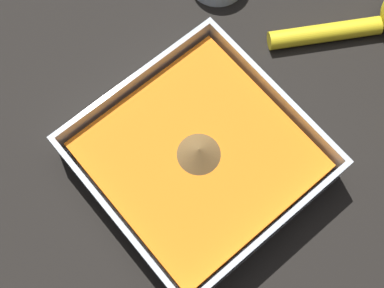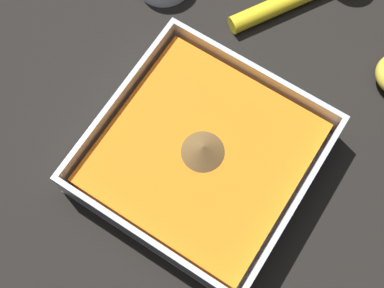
{
  "view_description": "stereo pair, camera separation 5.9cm",
  "coord_description": "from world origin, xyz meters",
  "views": [
    {
      "loc": [
        -0.11,
        0.15,
        0.58
      ],
      "look_at": [
        0.04,
        0.02,
        0.03
      ],
      "focal_mm": 50.0,
      "sensor_mm": 36.0,
      "label": 1
    },
    {
      "loc": [
        -0.07,
        0.19,
        0.58
      ],
      "look_at": [
        0.04,
        0.02,
        0.03
      ],
      "focal_mm": 50.0,
      "sensor_mm": 36.0,
      "label": 2
    }
  ],
  "objects": [
    {
      "name": "ground_plane",
      "position": [
        0.0,
        0.0,
        0.0
      ],
      "size": [
        4.0,
        4.0,
        0.0
      ],
      "primitive_type": "plane",
      "color": "black"
    },
    {
      "name": "square_dish",
      "position": [
        0.02,
        0.03,
        0.02
      ],
      "size": [
        0.23,
        0.23,
        0.06
      ],
      "color": "silver",
      "rests_on": "ground_plane"
    },
    {
      "name": "lemon_squeezer",
      "position": [
        0.01,
        -0.26,
        0.02
      ],
      "size": [
        0.12,
        0.18,
        0.06
      ],
      "rotation": [
        0.0,
        0.0,
        4.17
      ],
      "color": "yellow",
      "rests_on": "ground_plane"
    }
  ]
}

